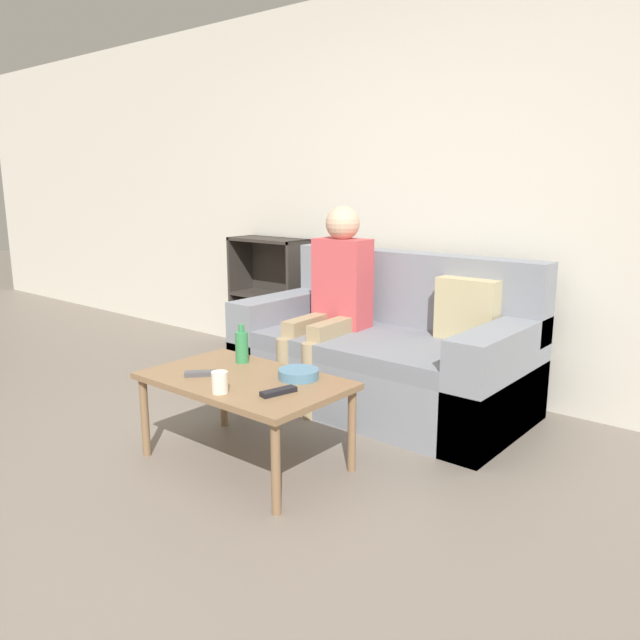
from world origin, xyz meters
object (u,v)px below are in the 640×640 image
(cup_near, at_px, (220,382))
(bottle, at_px, (242,346))
(bookshelf, at_px, (269,308))
(tv_remote_0, at_px, (202,373))
(tv_remote_1, at_px, (279,392))
(coffee_table, at_px, (244,386))
(person_adult, at_px, (335,289))
(snack_bowl, at_px, (299,374))
(couch, at_px, (385,357))

(cup_near, xyz_separation_m, bottle, (-0.28, 0.40, 0.04))
(bookshelf, xyz_separation_m, bottle, (1.12, -1.35, 0.15))
(tv_remote_0, height_order, tv_remote_1, same)
(bookshelf, relative_size, tv_remote_1, 5.27)
(bookshelf, bearing_deg, coffee_table, -49.18)
(bookshelf, distance_m, bottle, 1.76)
(person_adult, distance_m, cup_near, 1.33)
(cup_near, distance_m, snack_bowl, 0.40)
(person_adult, height_order, tv_remote_0, person_adult)
(couch, bearing_deg, cup_near, -88.88)
(coffee_table, bearing_deg, tv_remote_0, -149.81)
(couch, bearing_deg, tv_remote_0, -100.48)
(couch, bearing_deg, bookshelf, 163.85)
(coffee_table, bearing_deg, snack_bowl, 37.54)
(bookshelf, xyz_separation_m, cup_near, (1.39, -1.75, 0.11))
(bottle, bearing_deg, snack_bowl, -2.58)
(tv_remote_1, relative_size, bottle, 0.88)
(cup_near, bearing_deg, bottle, 124.89)
(tv_remote_0, height_order, snack_bowl, snack_bowl)
(tv_remote_0, bearing_deg, bottle, 136.53)
(cup_near, height_order, tv_remote_0, cup_near)
(person_adult, height_order, tv_remote_1, person_adult)
(coffee_table, height_order, bottle, bottle)
(cup_near, height_order, tv_remote_1, cup_near)
(person_adult, relative_size, snack_bowl, 6.26)
(tv_remote_0, xyz_separation_m, bottle, (-0.02, 0.28, 0.07))
(bookshelf, bearing_deg, tv_remote_0, -55.07)
(cup_near, distance_m, tv_remote_0, 0.28)
(snack_bowl, distance_m, bottle, 0.41)
(cup_near, distance_m, tv_remote_1, 0.26)
(couch, relative_size, snack_bowl, 9.05)
(coffee_table, relative_size, tv_remote_1, 5.55)
(bookshelf, bearing_deg, snack_bowl, -41.89)
(bookshelf, height_order, person_adult, person_adult)
(bottle, bearing_deg, couch, 75.35)
(coffee_table, height_order, tv_remote_0, tv_remote_0)
(bookshelf, relative_size, coffee_table, 0.95)
(bookshelf, relative_size, person_adult, 0.77)
(person_adult, bearing_deg, bottle, -89.14)
(bookshelf, xyz_separation_m, person_adult, (1.05, -0.49, 0.33))
(tv_remote_0, bearing_deg, snack_bowl, 76.56)
(couch, xyz_separation_m, bottle, (-0.25, -0.95, 0.22))
(tv_remote_1, xyz_separation_m, snack_bowl, (-0.08, 0.22, 0.01))
(snack_bowl, bearing_deg, couch, 99.21)
(bookshelf, distance_m, tv_remote_0, 1.99)
(tv_remote_1, bearing_deg, bookshelf, 148.96)
(couch, bearing_deg, coffee_table, -92.48)
(bookshelf, xyz_separation_m, tv_remote_0, (1.14, -1.63, 0.07))
(cup_near, bearing_deg, tv_remote_1, 35.74)
(coffee_table, distance_m, bottle, 0.30)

